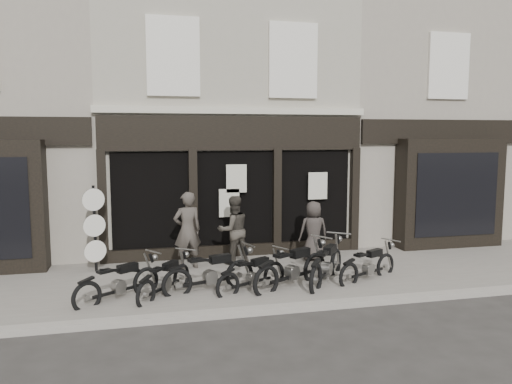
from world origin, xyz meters
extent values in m
plane|color=#2D2B28|center=(0.00, 0.00, 0.00)|extent=(90.00, 90.00, 0.00)
cube|color=slate|center=(0.00, 0.90, 0.06)|extent=(30.00, 4.20, 0.12)
cube|color=gray|center=(0.00, -1.25, 0.07)|extent=(30.00, 0.25, 0.13)
cube|color=#A39B8C|center=(0.00, 6.00, 4.10)|extent=(7.20, 6.00, 8.20)
cube|color=black|center=(0.00, 2.92, 3.45)|extent=(7.10, 0.18, 0.90)
cube|color=black|center=(0.00, 2.98, 1.50)|extent=(6.50, 0.10, 2.95)
cube|color=black|center=(0.00, 2.91, 0.22)|extent=(7.10, 0.20, 0.44)
cube|color=beige|center=(0.00, 2.95, 4.05)|extent=(7.30, 0.22, 0.18)
cube|color=silver|center=(-1.60, 2.95, 5.40)|extent=(1.35, 0.12, 2.00)
cube|color=black|center=(-1.60, 2.98, 5.40)|extent=(1.05, 0.06, 1.70)
cube|color=silver|center=(1.60, 2.95, 5.40)|extent=(1.35, 0.12, 2.00)
cube|color=black|center=(1.60, 2.98, 5.40)|extent=(1.05, 0.06, 1.70)
cube|color=black|center=(-3.45, 2.90, 1.55)|extent=(0.22, 0.22, 3.00)
cube|color=black|center=(-1.15, 2.90, 1.55)|extent=(0.22, 0.22, 3.00)
cube|color=black|center=(1.15, 2.90, 1.55)|extent=(0.22, 0.22, 3.00)
cube|color=black|center=(3.45, 2.90, 1.55)|extent=(0.22, 0.22, 3.00)
cube|color=beige|center=(0.00, 2.80, 2.25)|extent=(0.55, 0.04, 0.75)
cube|color=beige|center=(2.30, 2.80, 2.00)|extent=(0.55, 0.04, 0.75)
cube|color=beige|center=(-0.20, 2.80, 1.60)|extent=(0.55, 0.04, 0.75)
cube|color=gray|center=(-6.35, 6.00, 4.10)|extent=(5.50, 6.00, 8.20)
cube|color=gray|center=(6.35, 6.00, 4.10)|extent=(5.50, 6.00, 8.20)
cube|color=black|center=(6.35, 2.65, 1.70)|extent=(3.20, 0.70, 3.20)
cube|color=black|center=(6.35, 2.30, 1.70)|extent=(2.60, 0.06, 2.40)
cube|color=black|center=(6.35, 2.95, 3.50)|extent=(5.40, 0.16, 0.70)
cube|color=silver|center=(6.35, 2.96, 5.40)|extent=(1.30, 0.10, 1.90)
cube|color=black|center=(6.35, 2.99, 5.40)|extent=(1.00, 0.06, 1.60)
torus|color=black|center=(-2.45, 0.32, 0.31)|extent=(0.57, 0.43, 0.64)
torus|color=black|center=(-3.57, -0.45, 0.31)|extent=(0.57, 0.43, 0.64)
cube|color=black|center=(-3.01, -0.06, 0.28)|extent=(0.94, 0.67, 0.06)
cube|color=gray|center=(-2.99, -0.05, 0.35)|extent=(0.28, 0.27, 0.24)
cube|color=black|center=(-2.81, 0.08, 0.71)|extent=(0.45, 0.37, 0.16)
cube|color=black|center=(-3.24, -0.22, 0.74)|extent=(0.34, 0.31, 0.06)
cylinder|color=gray|center=(-2.28, 0.44, 0.93)|extent=(0.33, 0.47, 0.03)
torus|color=black|center=(-1.68, 0.53, 0.30)|extent=(0.43, 0.53, 0.61)
torus|color=black|center=(-2.46, -0.51, 0.30)|extent=(0.43, 0.53, 0.61)
cube|color=black|center=(-2.07, 0.01, 0.26)|extent=(0.67, 0.88, 0.05)
cube|color=gray|center=(-2.06, 0.03, 0.33)|extent=(0.26, 0.27, 0.23)
cube|color=black|center=(-1.93, 0.20, 0.67)|extent=(0.37, 0.42, 0.15)
cube|color=black|center=(-2.23, -0.20, 0.71)|extent=(0.30, 0.32, 0.05)
cylinder|color=gray|center=(-1.57, 0.69, 0.89)|extent=(0.43, 0.34, 0.03)
torus|color=black|center=(-0.42, 0.32, 0.34)|extent=(0.68, 0.28, 0.68)
torus|color=black|center=(-1.82, -0.09, 0.34)|extent=(0.68, 0.28, 0.68)
cube|color=black|center=(-1.12, 0.12, 0.30)|extent=(1.16, 0.38, 0.06)
cube|color=gray|center=(-1.10, 0.12, 0.38)|extent=(0.28, 0.24, 0.26)
cube|color=black|center=(-0.87, 0.19, 0.76)|extent=(0.49, 0.29, 0.17)
cube|color=black|center=(-1.41, 0.03, 0.80)|extent=(0.34, 0.28, 0.06)
cylinder|color=gray|center=(-0.21, 0.38, 1.00)|extent=(0.20, 0.57, 0.04)
torus|color=black|center=(0.35, 0.24, 0.30)|extent=(0.58, 0.36, 0.61)
torus|color=black|center=(-0.81, -0.37, 0.30)|extent=(0.58, 0.36, 0.61)
cube|color=black|center=(-0.23, -0.06, 0.27)|extent=(0.96, 0.54, 0.05)
cube|color=gray|center=(-0.21, -0.05, 0.34)|extent=(0.27, 0.24, 0.23)
cube|color=black|center=(-0.02, 0.05, 0.68)|extent=(0.44, 0.33, 0.15)
cube|color=black|center=(-0.47, -0.19, 0.71)|extent=(0.32, 0.29, 0.05)
cylinder|color=gray|center=(0.52, 0.34, 0.89)|extent=(0.27, 0.48, 0.03)
torus|color=black|center=(1.34, 0.35, 0.36)|extent=(0.68, 0.45, 0.73)
torus|color=black|center=(0.00, -0.42, 0.36)|extent=(0.68, 0.45, 0.73)
cube|color=black|center=(0.67, -0.03, 0.32)|extent=(1.13, 0.68, 0.06)
cube|color=gray|center=(0.69, -0.02, 0.40)|extent=(0.32, 0.29, 0.28)
cube|color=black|center=(0.91, 0.11, 0.81)|extent=(0.52, 0.40, 0.18)
cube|color=black|center=(0.39, -0.19, 0.85)|extent=(0.38, 0.35, 0.06)
cylinder|color=gray|center=(1.55, 0.47, 1.06)|extent=(0.34, 0.56, 0.04)
torus|color=black|center=(2.00, 0.70, 0.35)|extent=(0.51, 0.62, 0.71)
torus|color=black|center=(1.06, -0.49, 0.35)|extent=(0.51, 0.62, 0.71)
cube|color=black|center=(1.53, 0.11, 0.31)|extent=(0.81, 1.01, 0.06)
cube|color=gray|center=(1.55, 0.12, 0.39)|extent=(0.30, 0.31, 0.27)
cube|color=black|center=(1.70, 0.32, 0.79)|extent=(0.44, 0.49, 0.18)
cube|color=black|center=(1.34, -0.14, 0.83)|extent=(0.36, 0.38, 0.06)
cylinder|color=gray|center=(2.15, 0.88, 1.04)|extent=(0.50, 0.41, 0.04)
torus|color=black|center=(3.12, 0.34, 0.31)|extent=(0.60, 0.35, 0.62)
torus|color=black|center=(1.93, -0.25, 0.31)|extent=(0.60, 0.35, 0.62)
cube|color=black|center=(2.52, 0.05, 0.27)|extent=(1.00, 0.53, 0.06)
cube|color=gray|center=(2.54, 0.05, 0.34)|extent=(0.27, 0.25, 0.24)
cube|color=black|center=(2.73, 0.15, 0.69)|extent=(0.45, 0.33, 0.16)
cube|color=black|center=(2.27, -0.08, 0.73)|extent=(0.33, 0.29, 0.06)
cylinder|color=gray|center=(3.30, 0.43, 0.91)|extent=(0.27, 0.49, 0.03)
imported|color=#443D37|center=(-1.40, 1.93, 1.08)|extent=(0.77, 0.58, 1.91)
imported|color=#3C3831|center=(-0.22, 2.11, 1.00)|extent=(0.98, 0.84, 1.75)
imported|color=#36302D|center=(1.89, 1.95, 0.91)|extent=(0.78, 0.52, 1.57)
cylinder|color=black|center=(-3.60, 2.16, 0.03)|extent=(0.35, 0.35, 0.06)
cylinder|color=black|center=(-3.60, 2.16, 1.11)|extent=(0.07, 0.07, 2.21)
cylinder|color=black|center=(-3.60, 2.13, 1.88)|extent=(0.51, 0.25, 0.54)
cylinder|color=silver|center=(-3.60, 2.11, 1.88)|extent=(0.50, 0.22, 0.54)
cylinder|color=black|center=(-3.60, 2.13, 1.25)|extent=(0.51, 0.25, 0.54)
cylinder|color=silver|center=(-3.60, 2.11, 1.25)|extent=(0.50, 0.22, 0.54)
cylinder|color=black|center=(-3.60, 2.13, 0.63)|extent=(0.51, 0.25, 0.54)
cylinder|color=silver|center=(-3.60, 2.11, 0.63)|extent=(0.50, 0.22, 0.54)
camera|label=1|loc=(-2.53, -10.21, 3.43)|focal=35.00mm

